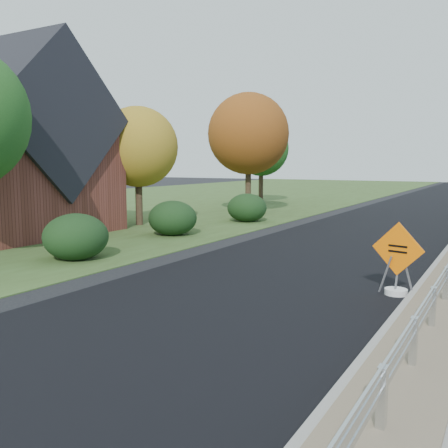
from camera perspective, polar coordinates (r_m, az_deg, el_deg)
The scene contains 9 objects.
grass_verge_near at distance 37.26m, azimuth -12.46°, elevation 2.07°, with size 30.00×120.00×0.03m, color #374C20.
milled_overlay at distance 28.09m, azimuth 18.55°, elevation 0.28°, with size 7.20×120.00×0.01m, color black.
hedge_south at distance 16.77m, azimuth -16.59°, elevation -1.39°, with size 2.09×2.09×1.52m, color black.
hedge_mid at distance 21.59m, azimuth -5.89°, elevation 0.69°, with size 2.09×2.09×1.52m, color black.
hedge_north at distance 26.42m, azimuth 2.65°, elevation 1.88°, with size 2.09×2.09×1.52m, color black.
tree_near_yellow at distance 25.20m, azimuth -9.81°, elevation 8.65°, with size 3.96×3.96×5.88m.
tree_near_red at distance 30.83m, azimuth 2.81°, elevation 10.25°, with size 4.95×4.95×7.35m.
tree_near_back at distance 39.30m, azimuth 4.27°, elevation 8.59°, with size 4.29×4.29×6.37m.
caution_sign at distance 12.55m, azimuth 19.13°, elevation -5.72°, with size 1.25×0.53×1.75m.
Camera 1 is at (1.10, -17.37, 3.13)m, focal length 40.00 mm.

